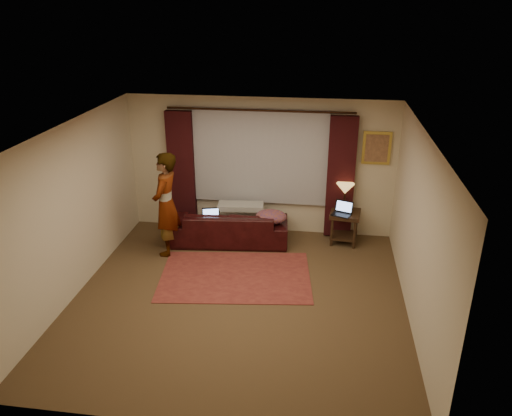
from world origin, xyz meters
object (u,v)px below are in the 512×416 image
Objects in this scene: laptop_sofa at (211,217)px; laptop_table at (342,209)px; end_table at (344,227)px; tiffany_lamp at (345,197)px; sofa at (230,220)px; person at (166,204)px.

laptop_sofa is 0.99× the size of laptop_table.
end_table is 0.58m from tiffany_lamp.
sofa is at bearing -170.54° from tiffany_lamp.
end_table is at bearing -178.48° from sofa.
end_table is at bearing -5.72° from laptop_sofa.
sofa is 6.05× the size of laptop_sofa.
person reaches higher than end_table.
sofa is at bearing -155.46° from laptop_table.
end_table is 1.73× the size of laptop_table.
laptop_table is (2.03, 0.12, 0.30)m from sofa.
laptop_sofa is (-0.31, -0.15, 0.12)m from sofa.
laptop_sofa is 0.19× the size of person.
sofa is 1.15× the size of person.
laptop_table is (-0.08, -0.14, 0.43)m from end_table.
laptop_sofa is 2.46m from tiffany_lamp.
laptop_table is (2.34, 0.27, 0.18)m from laptop_sofa.
sofa is 3.48× the size of end_table.
end_table is 1.17× the size of tiffany_lamp.
laptop_table is at bearing 177.88° from sofa.
person reaches higher than laptop_sofa.
sofa is 2.06m from laptop_table.
tiffany_lamp is 3.21m from person.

